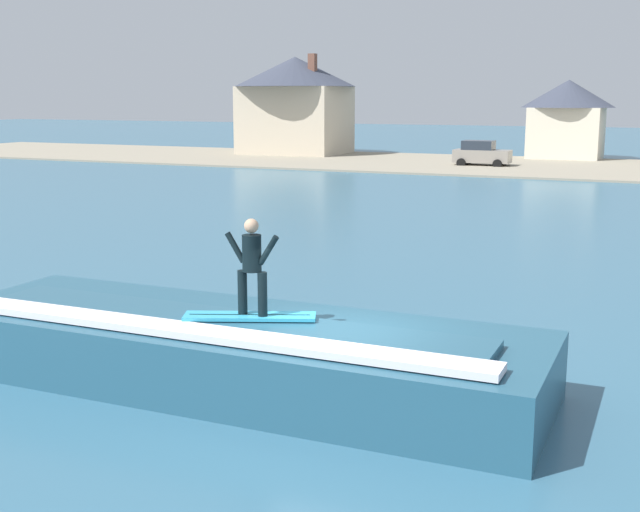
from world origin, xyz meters
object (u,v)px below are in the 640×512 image
object	(u,v)px
wave_crest	(233,351)
car_near_shore	(481,154)
surfboard	(250,316)
surfer	(252,262)
house_small_cottage	(567,115)
house_with_chimney	(295,99)

from	to	relation	value
wave_crest	car_near_shore	size ratio (longest dim) A/B	2.74
surfboard	surfer	world-z (taller)	surfer
car_near_shore	house_small_cottage	size ratio (longest dim) A/B	0.54
house_with_chimney	surfer	bearing A→B (deg)	-65.30
surfer	house_small_cottage	world-z (taller)	house_small_cottage
wave_crest	car_near_shore	bearing A→B (deg)	97.55
surfboard	surfer	xyz separation A→B (m)	(0.05, 0.01, 0.93)
surfboard	car_near_shore	size ratio (longest dim) A/B	0.57
surfboard	car_near_shore	bearing A→B (deg)	98.04
wave_crest	house_small_cottage	world-z (taller)	house_small_cottage
surfer	house_with_chimney	bearing A→B (deg)	114.70
house_small_cottage	surfer	bearing A→B (deg)	-87.87
car_near_shore	house_with_chimney	world-z (taller)	house_with_chimney
surfboard	house_with_chimney	bearing A→B (deg)	114.65
surfboard	surfer	size ratio (longest dim) A/B	1.37
surfboard	car_near_shore	distance (m)	46.74
surfer	house_small_cottage	xyz separation A→B (m)	(-2.09, 56.35, 1.25)
surfboard	house_small_cottage	world-z (taller)	house_small_cottage
house_small_cottage	car_near_shore	bearing A→B (deg)	-114.03
surfboard	house_small_cottage	size ratio (longest dim) A/B	0.31
house_with_chimney	house_small_cottage	size ratio (longest dim) A/B	1.42
car_near_shore	house_small_cottage	world-z (taller)	house_small_cottage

